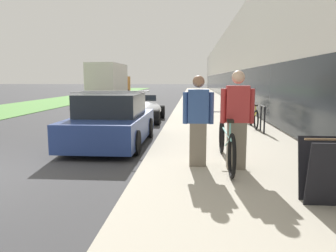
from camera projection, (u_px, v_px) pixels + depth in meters
sidewalk_slab at (204, 101)px, 25.98m from camera, size 3.89×70.00×0.12m
storefront_facade at (272, 66)px, 32.93m from camera, size 10.01×70.00×6.17m
lawn_strip at (77, 98)px, 30.81m from camera, size 4.93×70.00×0.03m
tandem_bicycle at (226, 143)px, 6.51m from camera, size 0.52×2.75×0.97m
person_rider at (237, 120)px, 6.08m from camera, size 0.62×0.24×1.83m
person_bystander at (198, 121)px, 6.30m from camera, size 0.59×0.23×1.75m
bike_rack_hoop at (263, 116)px, 10.34m from camera, size 0.05×0.60×0.84m
cruiser_bike_nearest at (254, 117)px, 11.42m from camera, size 0.52×1.65×0.84m
cruiser_bike_middle at (242, 111)px, 13.46m from camera, size 0.52×1.72×0.91m
cruiser_bike_farthest at (240, 106)px, 15.76m from camera, size 0.52×1.72×0.87m
sandwich_board_sign at (324, 171)px, 4.42m from camera, size 0.56×0.56×0.90m
parked_sedan_curbside at (112, 122)px, 8.99m from camera, size 1.95×4.02×1.47m
vintage_roadster_curbside at (141, 110)px, 14.00m from camera, size 1.78×3.89×1.10m
moving_truck at (110, 83)px, 26.85m from camera, size 2.24×7.01×3.01m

